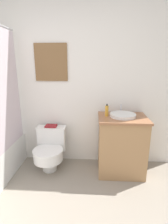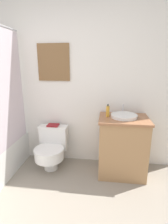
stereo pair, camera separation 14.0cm
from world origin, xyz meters
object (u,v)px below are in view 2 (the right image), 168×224
object	(u,v)px
sink	(124,116)
book_on_tank	(53,125)
soap_bottle	(108,111)
toilet	(51,148)

from	to	relation	value
sink	book_on_tank	distance (m)	1.07
sink	book_on_tank	world-z (taller)	sink
soap_bottle	book_on_tank	distance (m)	0.88
soap_bottle	book_on_tank	xyz separation A→B (m)	(-0.82, 0.12, -0.28)
sink	soap_bottle	distance (m)	0.23
toilet	sink	world-z (taller)	sink
soap_bottle	sink	bearing A→B (deg)	-1.47
toilet	book_on_tank	xyz separation A→B (m)	(-0.00, 0.14, 0.31)
toilet	soap_bottle	bearing A→B (deg)	0.98
sink	soap_bottle	xyz separation A→B (m)	(-0.22, 0.01, 0.06)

